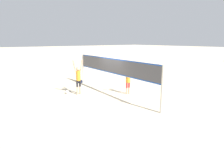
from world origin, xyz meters
name	(u,v)px	position (x,y,z in m)	size (l,w,h in m)	color
ground_plane	(112,94)	(0.00, 0.00, 0.00)	(200.00, 200.00, 0.00)	beige
volleyball_net	(112,69)	(0.00, 0.00, 1.66)	(8.10, 0.13, 2.36)	beige
player_spiker	(78,76)	(-1.22, -1.82, 1.19)	(0.28, 0.72, 2.25)	tan
player_blocker	(128,79)	(0.73, 0.76, 1.02)	(0.28, 0.68, 1.95)	tan
volleyball	(67,92)	(-1.80, -2.40, 0.11)	(0.23, 0.23, 0.23)	white
gear_bag	(80,81)	(-4.09, -0.31, 0.11)	(0.38, 0.30, 0.23)	navy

